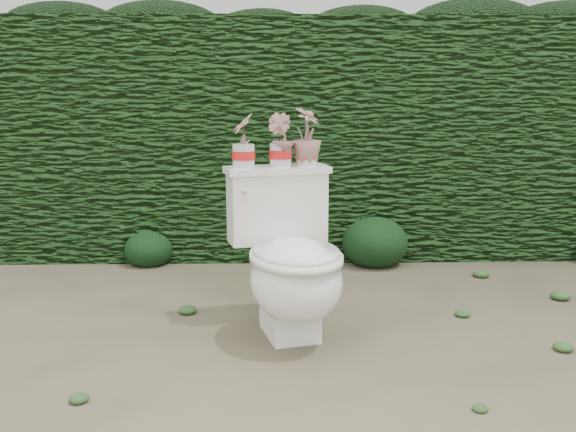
{
  "coord_description": "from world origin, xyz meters",
  "views": [
    {
      "loc": [
        0.1,
        -3.03,
        1.14
      ],
      "look_at": [
        0.16,
        -0.05,
        0.55
      ],
      "focal_mm": 40.0,
      "sensor_mm": 36.0,
      "label": 1
    }
  ],
  "objects_px": {
    "potted_plant_center": "(281,141)",
    "potted_plant_right": "(307,138)",
    "potted_plant_left": "(243,142)",
    "toilet": "(291,263)"
  },
  "relations": [
    {
      "from": "toilet",
      "to": "potted_plant_left",
      "type": "distance_m",
      "value": 0.61
    },
    {
      "from": "toilet",
      "to": "potted_plant_right",
      "type": "distance_m",
      "value": 0.62
    },
    {
      "from": "potted_plant_left",
      "to": "potted_plant_right",
      "type": "distance_m",
      "value": 0.32
    },
    {
      "from": "potted_plant_right",
      "to": "potted_plant_center",
      "type": "bearing_deg",
      "value": 128.59
    },
    {
      "from": "toilet",
      "to": "potted_plant_left",
      "type": "xyz_separation_m",
      "value": [
        -0.22,
        0.19,
        0.54
      ]
    },
    {
      "from": "potted_plant_center",
      "to": "toilet",
      "type": "bearing_deg",
      "value": 138.22
    },
    {
      "from": "potted_plant_left",
      "to": "potted_plant_center",
      "type": "height_order",
      "value": "same"
    },
    {
      "from": "potted_plant_center",
      "to": "potted_plant_right",
      "type": "xyz_separation_m",
      "value": [
        0.13,
        0.03,
        0.01
      ]
    },
    {
      "from": "potted_plant_center",
      "to": "potted_plant_right",
      "type": "height_order",
      "value": "potted_plant_right"
    },
    {
      "from": "potted_plant_center",
      "to": "potted_plant_right",
      "type": "distance_m",
      "value": 0.13
    }
  ]
}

